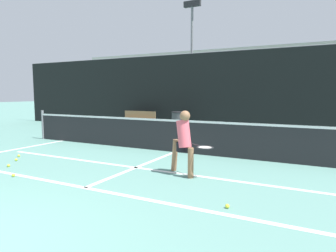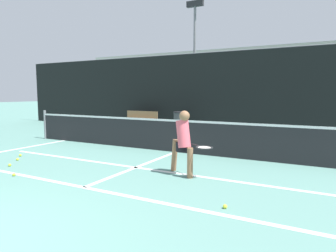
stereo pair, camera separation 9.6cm
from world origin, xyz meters
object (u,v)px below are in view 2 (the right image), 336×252
parked_car (220,114)px  courtside_bench (141,119)px  player_practicing (184,140)px  trash_bin (181,122)px

parked_car → courtside_bench: bearing=-133.7°
player_practicing → parked_car: 9.49m
courtside_bench → parked_car: 4.16m
trash_bin → parked_car: size_ratio=0.23×
player_practicing → trash_bin: player_practicing is taller
parked_car → trash_bin: bearing=-102.5°
trash_bin → parked_car: (0.70, 3.17, 0.17)m
courtside_bench → trash_bin: size_ratio=1.93×
player_practicing → courtside_bench: bearing=162.3°
courtside_bench → trash_bin: trash_bin is taller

